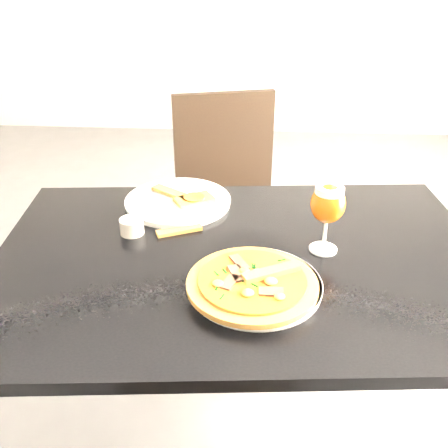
# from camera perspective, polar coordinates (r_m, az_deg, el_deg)

# --- Properties ---
(ground) EXTENTS (6.00, 6.00, 0.00)m
(ground) POSITION_cam_1_polar(r_m,az_deg,el_deg) (1.86, -0.70, -19.79)
(ground) COLOR #555557
(ground) RESTS_ON ground
(dining_table) EXTENTS (1.27, 0.90, 0.75)m
(dining_table) POSITION_cam_1_polar(r_m,az_deg,el_deg) (1.26, 1.95, -7.01)
(dining_table) COLOR black
(dining_table) RESTS_ON ground
(chair_far) EXTENTS (0.52, 0.52, 0.92)m
(chair_far) POSITION_cam_1_polar(r_m,az_deg,el_deg) (2.00, 0.66, 2.45)
(chair_far) COLOR black
(chair_far) RESTS_ON ground
(plate_main) EXTENTS (0.32, 0.32, 0.02)m
(plate_main) POSITION_cam_1_polar(r_m,az_deg,el_deg) (1.10, 3.58, -6.99)
(plate_main) COLOR white
(plate_main) RESTS_ON dining_table
(pizza) EXTENTS (0.28, 0.28, 0.03)m
(pizza) POSITION_cam_1_polar(r_m,az_deg,el_deg) (1.08, 3.30, -6.64)
(pizza) COLOR olive
(pizza) RESTS_ON plate_main
(plate_second) EXTENTS (0.34, 0.34, 0.02)m
(plate_second) POSITION_cam_1_polar(r_m,az_deg,el_deg) (1.45, -5.28, 2.59)
(plate_second) COLOR white
(plate_second) RESTS_ON dining_table
(crust_scraps) EXTENTS (0.20, 0.15, 0.01)m
(crust_scraps) POSITION_cam_1_polar(r_m,az_deg,el_deg) (1.45, -4.34, 3.10)
(crust_scraps) COLOR olive
(crust_scraps) RESTS_ON plate_second
(loose_crust) EXTENTS (0.12, 0.07, 0.01)m
(loose_crust) POSITION_cam_1_polar(r_m,az_deg,el_deg) (1.31, -5.15, -0.73)
(loose_crust) COLOR olive
(loose_crust) RESTS_ON dining_table
(sauce_cup) EXTENTS (0.06, 0.06, 0.04)m
(sauce_cup) POSITION_cam_1_polar(r_m,az_deg,el_deg) (1.31, -10.50, -0.18)
(sauce_cup) COLOR beige
(sauce_cup) RESTS_ON dining_table
(beer_glass) EXTENTS (0.08, 0.08, 0.17)m
(beer_glass) POSITION_cam_1_polar(r_m,az_deg,el_deg) (1.19, 11.81, 2.21)
(beer_glass) COLOR silver
(beer_glass) RESTS_ON dining_table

